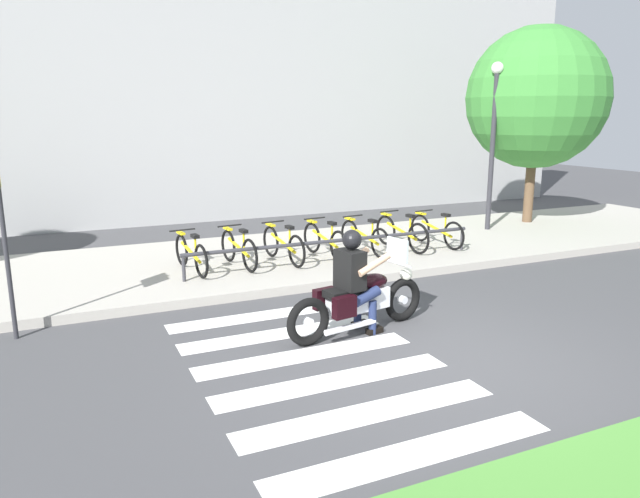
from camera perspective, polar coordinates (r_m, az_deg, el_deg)
name	(u,v)px	position (r m, az deg, el deg)	size (l,w,h in m)	color
ground_plane	(437,360)	(7.39, 11.21, -10.48)	(48.00, 48.00, 0.00)	#424244
grass_median	(627,474)	(5.71, 27.51, -18.71)	(24.00, 1.10, 0.08)	#4C8C38
sidewalk	(279,258)	(11.94, -4.00, -0.87)	(24.00, 4.40, 0.15)	#A8A399
crosswalk_stripe_0	(413,454)	(5.51, 9.01, -18.96)	(2.80, 0.40, 0.01)	white
crosswalk_stripe_1	(369,413)	(6.10, 4.72, -15.50)	(2.80, 0.40, 0.01)	white
crosswalk_stripe_2	(334,381)	(6.73, 1.32, -12.60)	(2.80, 0.40, 0.01)	white
crosswalk_stripe_3	(305,355)	(7.40, -1.43, -10.18)	(2.80, 0.40, 0.01)	white
crosswalk_stripe_4	(282,333)	(8.08, -3.68, -8.15)	(2.80, 0.40, 0.01)	white
crosswalk_stripe_5	(263,316)	(8.79, -5.56, -6.43)	(2.80, 0.40, 0.01)	white
motorcycle	(359,300)	(7.99, 3.79, -4.95)	(2.25, 0.80, 1.23)	black
rider	(355,275)	(7.84, 3.37, -2.49)	(0.69, 0.62, 1.44)	black
bicycle_0	(191,254)	(10.73, -12.37, -0.46)	(0.48, 1.60, 0.72)	black
bicycle_1	(239,249)	(10.94, -7.88, 0.01)	(0.48, 1.56, 0.74)	black
bicycle_2	(283,245)	(11.21, -3.59, 0.43)	(0.48, 1.64, 0.74)	black
bicycle_3	(325,240)	(11.55, 0.48, 0.83)	(0.48, 1.61, 0.75)	black
bicycle_4	(364,237)	(11.94, 4.30, 1.16)	(0.48, 1.65, 0.73)	black
bicycle_5	(401,233)	(12.38, 7.87, 1.56)	(0.48, 1.69, 0.77)	black
bicycle_6	(436,230)	(12.87, 11.18, 1.79)	(0.48, 1.63, 0.73)	black
bike_rack	(338,242)	(11.04, 1.70, 0.70)	(5.87, 0.07, 0.49)	#333338
street_lamp	(493,132)	(14.87, 16.42, 10.80)	(0.28, 0.28, 4.10)	#2D2D33
street_sign	(1,213)	(8.48, -28.43, 3.10)	(0.06, 0.44, 2.46)	#2D2D33
tree_near_rack	(537,98)	(16.28, 20.20, 13.52)	(3.53, 3.53, 5.08)	brown
building_backdrop	(202,61)	(17.12, -11.30, 17.40)	(24.00, 1.20, 8.67)	#A4A4A4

